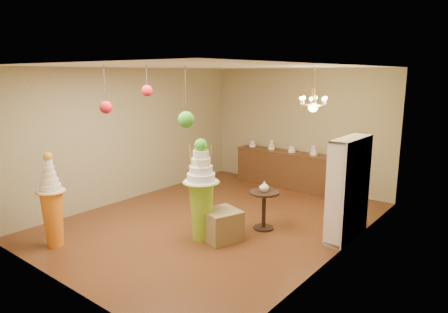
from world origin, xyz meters
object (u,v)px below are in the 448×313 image
Objects in this scene: sideboard at (291,169)px; round_table at (264,205)px; pedestal_green at (201,197)px; pedestal_orange at (53,211)px.

sideboard is 2.95m from round_table.
pedestal_green reaches higher than sideboard.
pedestal_green is 1.27m from round_table.
round_table is at bearing 50.45° from pedestal_orange.
sideboard is at bearing 76.31° from pedestal_orange.
pedestal_green is at bearing 45.35° from pedestal_orange.
sideboard reaches higher than round_table.
round_table is at bearing -70.58° from sideboard.
pedestal_green is 2.49m from pedestal_orange.
pedestal_green is 2.46× the size of round_table.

